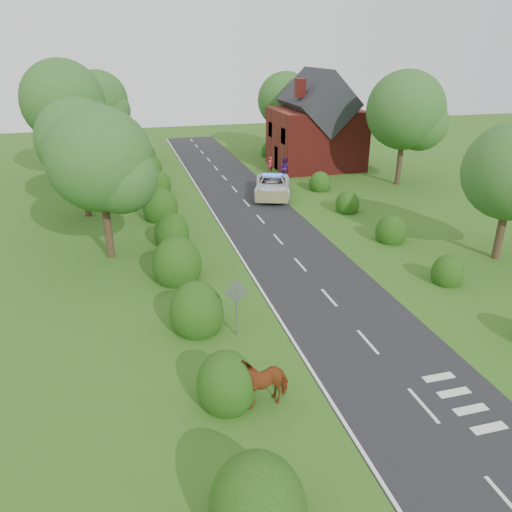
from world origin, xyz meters
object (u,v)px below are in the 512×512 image
object	(u,v)px
pedestrian_purple	(284,168)
pedestrian_red	(270,165)
road_sign	(236,299)
cow	(261,381)
police_van	(272,186)

from	to	relation	value
pedestrian_purple	pedestrian_red	bearing A→B (deg)	-38.85
pedestrian_red	road_sign	bearing A→B (deg)	50.50
pedestrian_red	pedestrian_purple	bearing A→B (deg)	87.73
cow	pedestrian_red	size ratio (longest dim) A/B	1.34
police_van	road_sign	bearing A→B (deg)	-93.25
cow	pedestrian_red	world-z (taller)	pedestrian_red
road_sign	pedestrian_purple	distance (m)	26.71
cow	pedestrian_red	bearing A→B (deg)	154.11
police_van	pedestrian_purple	xyz separation A→B (m)	(2.72, 5.27, 0.10)
road_sign	pedestrian_purple	bearing A→B (deg)	67.51
cow	pedestrian_purple	size ratio (longest dim) A/B	1.12
road_sign	cow	size ratio (longest dim) A/B	1.22
road_sign	police_van	size ratio (longest dim) A/B	0.39
cow	police_van	distance (m)	24.82
police_van	pedestrian_purple	size ratio (longest dim) A/B	3.49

